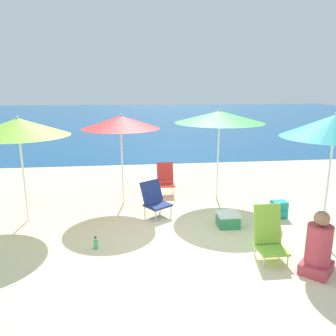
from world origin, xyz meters
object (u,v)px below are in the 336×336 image
object	(u,v)px
beach_chair_red	(166,178)
beach_chair_lime	(269,234)
backpack_teal	(279,209)
beach_umbrella_red	(121,122)
person_seated_near	(318,248)
beach_umbrella_teal	(335,126)
beach_chair_navy	(155,198)
beach_umbrella_lime	(18,127)
beach_umbrella_green	(219,117)
cooler_box	(228,220)
water_bottle	(96,244)

from	to	relation	value
beach_chair_red	beach_chair_lime	size ratio (longest dim) A/B	0.92
backpack_teal	beach_umbrella_red	bearing A→B (deg)	159.45
beach_chair_lime	person_seated_near	distance (m)	0.72
beach_umbrella_teal	backpack_teal	size ratio (longest dim) A/B	6.57
beach_umbrella_red	beach_chair_navy	bearing A→B (deg)	-50.20
person_seated_near	beach_chair_red	bearing A→B (deg)	161.42
beach_umbrella_lime	beach_umbrella_red	size ratio (longest dim) A/B	1.02
beach_umbrella_teal	person_seated_near	bearing A→B (deg)	-124.83
beach_umbrella_green	beach_chair_navy	distance (m)	2.40
cooler_box	beach_chair_navy	bearing A→B (deg)	151.17
beach_umbrella_red	beach_chair_lime	xyz separation A→B (m)	(2.29, -2.75, -1.48)
water_bottle	beach_umbrella_lime	bearing A→B (deg)	137.00
beach_umbrella_teal	beach_chair_navy	size ratio (longest dim) A/B	3.10
backpack_teal	cooler_box	size ratio (longest dim) A/B	0.84
backpack_teal	cooler_box	xyz separation A→B (m)	(-1.18, -0.34, -0.02)
person_seated_near	cooler_box	distance (m)	1.91
person_seated_near	backpack_teal	bearing A→B (deg)	126.16
beach_umbrella_teal	cooler_box	world-z (taller)	beach_umbrella_teal
beach_umbrella_green	person_seated_near	world-z (taller)	beach_umbrella_green
beach_chair_navy	water_bottle	world-z (taller)	beach_chair_navy
cooler_box	backpack_teal	bearing A→B (deg)	16.03
beach_umbrella_green	cooler_box	distance (m)	2.45
beach_chair_red	beach_chair_lime	world-z (taller)	beach_chair_lime
beach_chair_lime	backpack_teal	distance (m)	1.81
beach_umbrella_green	beach_chair_red	world-z (taller)	beach_umbrella_green
beach_chair_navy	person_seated_near	bearing A→B (deg)	-83.38
cooler_box	beach_chair_red	bearing A→B (deg)	114.24
water_bottle	cooler_box	bearing A→B (deg)	14.00
water_bottle	beach_chair_lime	bearing A→B (deg)	-12.48
beach_chair_red	beach_umbrella_red	bearing A→B (deg)	-149.69
beach_umbrella_red	beach_chair_red	bearing A→B (deg)	30.08
beach_umbrella_green	water_bottle	bearing A→B (deg)	-139.74
beach_umbrella_lime	cooler_box	world-z (taller)	beach_umbrella_lime
person_seated_near	water_bottle	bearing A→B (deg)	-151.98
beach_umbrella_lime	beach_chair_red	distance (m)	3.57
beach_umbrella_teal	beach_chair_navy	distance (m)	3.57
beach_chair_red	person_seated_near	bearing A→B (deg)	-65.35
beach_chair_red	water_bottle	distance (m)	3.14
beach_umbrella_teal	beach_chair_lime	world-z (taller)	beach_umbrella_teal
beach_chair_red	beach_umbrella_lime	bearing A→B (deg)	-154.48
beach_umbrella_teal	beach_umbrella_lime	world-z (taller)	beach_umbrella_teal
beach_umbrella_red	beach_chair_lime	distance (m)	3.87
beach_umbrella_teal	beach_umbrella_green	bearing A→B (deg)	116.60
beach_chair_red	water_bottle	world-z (taller)	beach_chair_red
beach_chair_red	cooler_box	world-z (taller)	beach_chair_red
beach_umbrella_green	water_bottle	size ratio (longest dim) A/B	10.09
backpack_teal	beach_chair_red	bearing A→B (deg)	139.98
beach_umbrella_lime	backpack_teal	size ratio (longest dim) A/B	6.16
beach_chair_red	beach_chair_lime	distance (m)	3.58
beach_umbrella_green	beach_umbrella_teal	bearing A→B (deg)	-63.40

